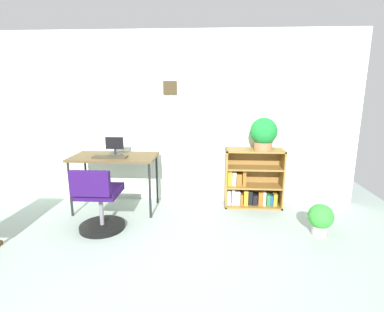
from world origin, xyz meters
name	(u,v)px	position (x,y,z in m)	size (l,w,h in m)	color
ground_plane	(133,297)	(0.00, 0.00, 0.00)	(6.24, 6.24, 0.00)	#93A59D
wall_back	(168,119)	(0.00, 2.15, 1.17)	(5.20, 0.12, 2.35)	silver
desk	(114,160)	(-0.65, 1.70, 0.68)	(1.09, 0.58, 0.74)	brown
monitor	(115,147)	(-0.65, 1.75, 0.85)	(0.23, 0.19, 0.24)	#262628
keyboard	(110,157)	(-0.67, 1.60, 0.75)	(0.43, 0.14, 0.02)	#333022
office_chair	(99,203)	(-0.65, 1.07, 0.33)	(0.52, 0.55, 0.77)	black
bookshelf_low	(251,181)	(1.17, 1.95, 0.35)	(0.77, 0.30, 0.80)	olive
potted_plant_on_shelf	(264,133)	(1.29, 1.90, 1.02)	(0.35, 0.35, 0.42)	#9E6642
potted_plant_floor	(320,218)	(1.82, 1.12, 0.20)	(0.27, 0.27, 0.36)	#B7B2A8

